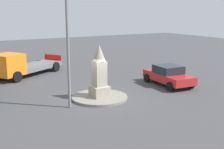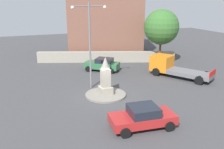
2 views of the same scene
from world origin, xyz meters
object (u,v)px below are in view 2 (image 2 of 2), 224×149
Objects in this scene: streetlamp at (90,38)px; truck_orange_waiting at (172,67)px; monument at (105,78)px; corner_building at (106,22)px; tree_near_wall at (161,27)px; car_red_approaching at (143,117)px; car_green_passing at (102,64)px.

streetlamp is 9.75m from truck_orange_waiting.
monument is 0.32× the size of corner_building.
truck_orange_waiting is at bearing -106.89° from tree_near_wall.
streetlamp is 1.17× the size of truck_orange_waiting.
corner_building reaches higher than tree_near_wall.
car_red_approaching is at bearing -86.07° from monument.
corner_building is (-2.49, 13.75, 3.56)m from truck_orange_waiting.
truck_orange_waiting is (8.00, 8.65, 0.25)m from car_red_approaching.
tree_near_wall is (3.98, -8.84, 0.03)m from corner_building.
streetlamp reaches higher than tree_near_wall.
corner_building is at bearing 114.23° from tree_near_wall.
streetlamp is 0.75× the size of corner_building.
streetlamp reaches higher than truck_orange_waiting.
car_red_approaching is at bearing -103.83° from corner_building.
car_green_passing is 0.95× the size of car_red_approaching.
corner_building reaches higher than car_green_passing.
streetlamp is 6.87m from car_green_passing.
car_green_passing is (2.79, 4.96, -3.85)m from streetlamp.
truck_orange_waiting is at bearing 18.20° from monument.
truck_orange_waiting is 0.97× the size of tree_near_wall.
car_red_approaching is 0.66× the size of truck_orange_waiting.
corner_building reaches higher than streetlamp.
car_red_approaching is (-1.76, -13.08, -0.03)m from car_green_passing.
monument is at bearing -161.80° from truck_orange_waiting.
car_green_passing is 7.66m from truck_orange_waiting.
car_red_approaching is 0.63× the size of tree_near_wall.
tree_near_wall reaches higher than truck_orange_waiting.
corner_building reaches higher than monument.
corner_building reaches higher than car_red_approaching.
car_green_passing is 13.19m from car_red_approaching.
monument is 17.79m from corner_building.
monument is 0.75× the size of car_red_approaching.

